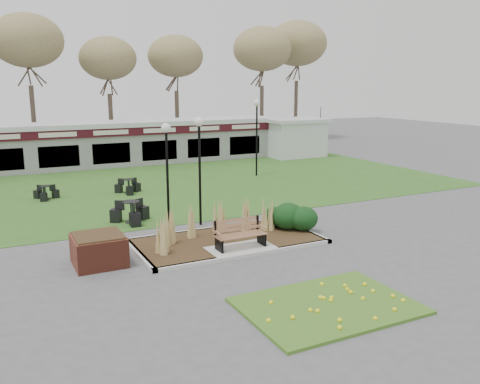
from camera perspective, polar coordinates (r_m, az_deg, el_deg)
name	(u,v)px	position (r m, az deg, el deg)	size (l,w,h in m)	color
ground	(243,253)	(16.65, 0.33, -6.83)	(100.00, 100.00, 0.00)	#515154
lawn	(141,187)	(27.52, -11.11, 0.60)	(34.00, 16.00, 0.02)	#2F5C1D
flower_bed	(328,305)	(12.99, 9.82, -12.35)	(4.20, 3.00, 0.16)	#2D671D
planting_bed	(257,227)	(18.25, 1.97, -3.92)	(6.75, 3.40, 1.27)	#2F2212
park_bench	(239,233)	(16.68, -0.06, -4.67)	(1.70, 0.66, 0.93)	#8B5F3F
brick_planter	(99,250)	(16.05, -15.57, -6.24)	(1.50, 1.50, 0.95)	brown
food_pavilion	(106,144)	(34.95, -14.79, 5.28)	(24.60, 3.40, 2.90)	gray
service_hut	(294,137)	(38.32, 6.11, 6.15)	(4.40, 3.40, 2.83)	silver
tree_backdrop	(78,44)	(42.73, -17.68, 15.56)	(47.24, 5.24, 10.36)	#47382B
lamp_post_near_right	(167,154)	(18.32, -8.22, 4.25)	(0.33, 0.33, 4.03)	black
lamp_post_mid_left	(199,147)	(19.30, -4.58, 5.03)	(0.35, 0.35, 4.17)	black
lamp_post_far_right	(257,121)	(29.86, 1.90, 8.00)	(0.37, 0.37, 4.47)	black
bistro_set_a	(46,195)	(25.73, -20.98, -0.28)	(1.16, 1.18, 0.64)	black
bistro_set_b	(131,215)	(20.49, -12.11, -2.57)	(1.61, 1.42, 0.85)	black
bistro_set_c	(128,188)	(25.97, -12.43, 0.40)	(1.31, 1.23, 0.70)	black
patio_umbrella	(320,134)	(39.03, 8.98, 6.42)	(2.53, 2.56, 2.54)	black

